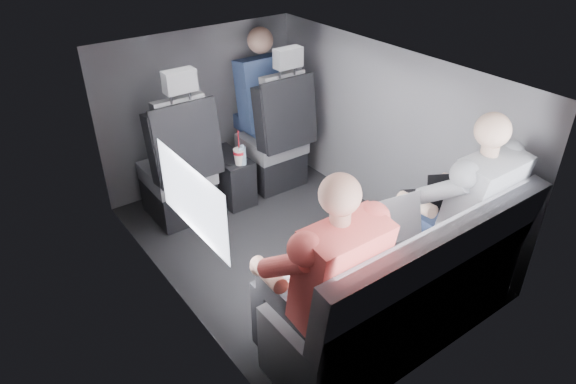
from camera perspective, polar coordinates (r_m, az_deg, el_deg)
floor at (r=3.84m, az=0.41°, el=-6.20°), size 2.60×2.60×0.00m
ceiling at (r=3.20m, az=0.50°, el=13.38°), size 2.60×2.60×0.00m
panel_left at (r=3.09m, az=-13.09°, el=-2.07°), size 0.02×2.60×1.35m
panel_right at (r=4.01m, az=10.89°, el=6.27°), size 0.02×2.60×1.35m
panel_front at (r=4.48m, az=-9.63°, el=9.08°), size 1.80×0.02×1.35m
panel_back at (r=2.71m, az=17.20°, el=-8.06°), size 1.80×0.02×1.35m
side_window at (r=2.74m, az=-10.64°, el=-0.80°), size 0.02×0.75×0.42m
seatbelt at (r=4.15m, az=-0.07°, el=9.55°), size 0.35×0.11×0.59m
front_seat_left at (r=4.05m, az=-11.87°, el=2.02°), size 0.52×0.58×1.26m
front_seat_right at (r=4.43m, az=-1.37°, el=5.40°), size 0.52×0.58×1.26m
center_console at (r=4.35m, az=-6.50°, el=1.66°), size 0.24×0.48×0.41m
rear_bench at (r=3.05m, az=12.62°, el=-11.23°), size 1.60×0.57×0.92m
soda_cup at (r=4.08m, az=-5.43°, el=4.03°), size 0.10×0.10×0.29m
water_bottle at (r=4.08m, az=-5.08°, el=4.05°), size 0.06×0.06×0.17m
laptop_white at (r=2.68m, az=2.36°, el=-8.21°), size 0.38×0.42×0.23m
laptop_silver at (r=3.00m, az=9.82°, el=-3.63°), size 0.43×0.41×0.28m
laptop_black at (r=3.36m, az=16.54°, el=-0.51°), size 0.42×0.47×0.25m
passenger_rear_left at (r=2.57m, az=3.65°, el=-9.54°), size 0.54×0.65×1.28m
passenger_rear_right at (r=3.24m, az=18.49°, el=-1.67°), size 0.55×0.66×1.30m
passenger_front_right at (r=4.51m, az=-2.93°, el=10.81°), size 0.43×0.43×0.90m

